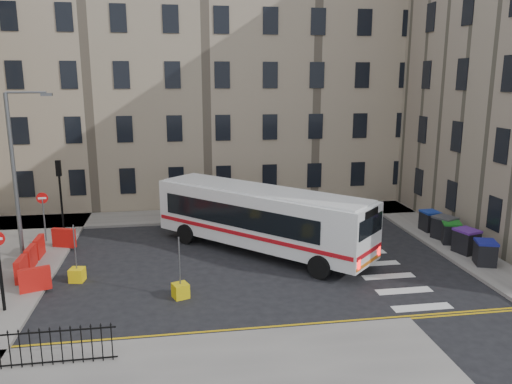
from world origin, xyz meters
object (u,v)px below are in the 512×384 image
object	(u,v)px
wheelie_bin_e	(430,221)
wheelie_bin_c	(451,232)
bollard_chevron	(181,291)
wheelie_bin_b	(466,241)
bus	(260,217)
wheelie_bin_a	(485,253)
wheelie_bin_d	(444,228)
bollard_yellow	(77,275)
streetlamp	(14,174)

from	to	relation	value
wheelie_bin_e	wheelie_bin_c	bearing A→B (deg)	-94.48
wheelie_bin_c	bollard_chevron	world-z (taller)	wheelie_bin_c
wheelie_bin_b	bus	bearing A→B (deg)	152.06
wheelie_bin_a	bollard_chevron	bearing A→B (deg)	-157.01
wheelie_bin_a	wheelie_bin_d	xyz separation A→B (m)	(0.12, 3.94, 0.05)
wheelie_bin_e	bollard_yellow	size ratio (longest dim) A/B	1.92
wheelie_bin_d	bollard_chevron	distance (m)	15.31
wheelie_bin_a	wheelie_bin_d	world-z (taller)	wheelie_bin_d
wheelie_bin_a	bollard_yellow	size ratio (longest dim) A/B	2.14
wheelie_bin_c	bollard_yellow	distance (m)	18.98
wheelie_bin_b	wheelie_bin_c	world-z (taller)	wheelie_bin_b
streetlamp	wheelie_bin_d	size ratio (longest dim) A/B	5.65
wheelie_bin_b	wheelie_bin_c	bearing A→B (deg)	72.63
wheelie_bin_b	wheelie_bin_d	size ratio (longest dim) A/B	0.92
wheelie_bin_c	wheelie_bin_a	bearing A→B (deg)	-70.93
wheelie_bin_a	bus	bearing A→B (deg)	177.62
bollard_chevron	wheelie_bin_b	bearing A→B (deg)	11.04
streetlamp	bollard_yellow	distance (m)	6.02
streetlamp	wheelie_bin_e	xyz separation A→B (m)	(22.05, 1.07, -3.61)
wheelie_bin_a	wheelie_bin_c	size ratio (longest dim) A/B	0.98
streetlamp	bollard_yellow	xyz separation A→B (m)	(3.15, -3.16, -4.04)
wheelie_bin_a	bollard_yellow	bearing A→B (deg)	-165.47
streetlamp	wheelie_bin_b	xyz separation A→B (m)	(21.99, -2.78, -3.57)
streetlamp	bollard_chevron	xyz separation A→B (m)	(7.65, -5.58, -4.04)
wheelie_bin_b	bollard_chevron	size ratio (longest dim) A/B	2.21
wheelie_bin_c	streetlamp	bearing A→B (deg)	-162.80
streetlamp	wheelie_bin_d	bearing A→B (deg)	-1.28
wheelie_bin_a	wheelie_bin_e	xyz separation A→B (m)	(0.09, 5.50, -0.00)
streetlamp	wheelie_bin_a	bearing A→B (deg)	-11.42
bus	wheelie_bin_c	size ratio (longest dim) A/B	7.94
bollard_yellow	bollard_chevron	size ratio (longest dim) A/B	1.00
bus	wheelie_bin_c	xyz separation A→B (m)	(10.23, -0.68, -1.14)
bus	bollard_yellow	bearing A→B (deg)	151.90
wheelie_bin_c	wheelie_bin_b	bearing A→B (deg)	-71.15
wheelie_bin_a	wheelie_bin_c	bearing A→B (deg)	107.01
wheelie_bin_a	wheelie_bin_d	distance (m)	3.94
wheelie_bin_a	wheelie_bin_e	size ratio (longest dim) A/B	1.12
wheelie_bin_d	bollard_yellow	size ratio (longest dim) A/B	2.40
wheelie_bin_e	bollard_yellow	xyz separation A→B (m)	(-18.90, -4.22, -0.43)
wheelie_bin_e	bollard_chevron	distance (m)	15.86
wheelie_bin_c	bollard_chevron	bearing A→B (deg)	-142.82
bollard_yellow	streetlamp	bearing A→B (deg)	134.92
wheelie_bin_b	bollard_yellow	world-z (taller)	wheelie_bin_b
wheelie_bin_a	bollard_yellow	distance (m)	18.85
bollard_yellow	bollard_chevron	world-z (taller)	same
bollard_chevron	wheelie_bin_c	bearing A→B (deg)	16.70
streetlamp	wheelie_bin_a	size ratio (longest dim) A/B	6.34
streetlamp	wheelie_bin_a	xyz separation A→B (m)	(21.96, -4.43, -3.60)
streetlamp	wheelie_bin_e	bearing A→B (deg)	2.77
streetlamp	wheelie_bin_e	world-z (taller)	streetlamp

